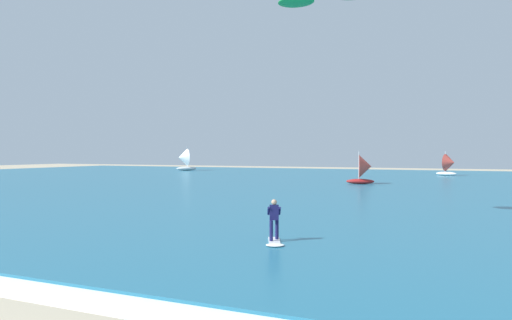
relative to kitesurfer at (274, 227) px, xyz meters
The scene contains 6 objects.
ocean 37.45m from the kitesurfer, 93.76° to the left, with size 160.00×90.00×0.10m, color #236B89.
shoreline_foam 9.15m from the kitesurfer, 119.85° to the right, with size 89.18×2.22×0.01m, color white.
kitesurfer is the anchor object (origin of this frame).
sailboat_mid_right 74.98m from the kitesurfer, 125.18° to the left, with size 4.15×4.23×4.75m.
sailboat_trailing 35.93m from the kitesurfer, 95.26° to the left, with size 3.26×2.85×3.68m.
sailboat_center_horizon 60.21m from the kitesurfer, 85.33° to the left, with size 3.31×2.94×3.72m.
Camera 1 is at (9.23, -3.39, 3.63)m, focal length 33.07 mm.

